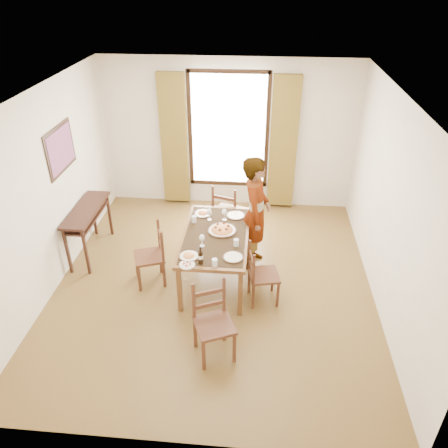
# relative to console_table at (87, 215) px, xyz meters

# --- Properties ---
(ground) EXTENTS (5.00, 5.00, 0.00)m
(ground) POSITION_rel_console_table_xyz_m (2.03, -0.60, -0.68)
(ground) COLOR #4B3517
(ground) RESTS_ON ground
(room_shell) EXTENTS (4.60, 5.10, 2.74)m
(room_shell) POSITION_rel_console_table_xyz_m (2.03, -0.47, 0.86)
(room_shell) COLOR white
(room_shell) RESTS_ON ground
(console_table) EXTENTS (0.38, 1.20, 0.80)m
(console_table) POSITION_rel_console_table_xyz_m (0.00, 0.00, 0.00)
(console_table) COLOR black
(console_table) RESTS_ON ground
(dining_table) EXTENTS (0.91, 1.64, 0.76)m
(dining_table) POSITION_rel_console_table_xyz_m (2.04, -0.47, 0.00)
(dining_table) COLOR brown
(dining_table) RESTS_ON ground
(chair_west) EXTENTS (0.52, 0.52, 0.92)m
(chair_west) POSITION_rel_console_table_xyz_m (1.14, -0.64, -0.25)
(chair_west) COLOR #532D1B
(chair_west) RESTS_ON ground
(chair_north) EXTENTS (0.56, 0.56, 1.00)m
(chair_north) POSITION_rel_console_table_xyz_m (2.12, 0.64, -0.22)
(chair_north) COLOR #532D1B
(chair_north) RESTS_ON ground
(chair_south) EXTENTS (0.56, 0.56, 0.96)m
(chair_south) POSITION_rel_console_table_xyz_m (2.16, -1.91, -0.24)
(chair_south) COLOR #532D1B
(chair_south) RESTS_ON ground
(chair_east) EXTENTS (0.46, 0.46, 0.88)m
(chair_east) POSITION_rel_console_table_xyz_m (2.70, -0.91, -0.28)
(chair_east) COLOR #532D1B
(chair_east) RESTS_ON ground
(man) EXTENTS (0.70, 0.52, 1.75)m
(man) POSITION_rel_console_table_xyz_m (2.58, -0.05, 0.19)
(man) COLOR gray
(man) RESTS_ON ground
(plate_sw) EXTENTS (0.27, 0.27, 0.05)m
(plate_sw) POSITION_rel_console_table_xyz_m (1.76, -1.05, 0.10)
(plate_sw) COLOR silver
(plate_sw) RESTS_ON dining_table
(plate_se) EXTENTS (0.27, 0.27, 0.05)m
(plate_se) POSITION_rel_console_table_xyz_m (2.33, -1.02, 0.10)
(plate_se) COLOR silver
(plate_se) RESTS_ON dining_table
(plate_nw) EXTENTS (0.27, 0.27, 0.05)m
(plate_nw) POSITION_rel_console_table_xyz_m (1.79, 0.07, 0.10)
(plate_nw) COLOR silver
(plate_nw) RESTS_ON dining_table
(plate_ne) EXTENTS (0.27, 0.27, 0.05)m
(plate_ne) POSITION_rel_console_table_xyz_m (2.29, 0.05, 0.10)
(plate_ne) COLOR silver
(plate_ne) RESTS_ON dining_table
(pasta_platter) EXTENTS (0.40, 0.40, 0.10)m
(pasta_platter) POSITION_rel_console_table_xyz_m (2.12, -0.39, 0.12)
(pasta_platter) COLOR #AF4916
(pasta_platter) RESTS_ON dining_table
(caprese_plate) EXTENTS (0.20, 0.20, 0.04)m
(caprese_plate) POSITION_rel_console_table_xyz_m (1.76, -1.23, 0.09)
(caprese_plate) COLOR silver
(caprese_plate) RESTS_ON dining_table
(wine_glass_a) EXTENTS (0.08, 0.08, 0.18)m
(wine_glass_a) POSITION_rel_console_table_xyz_m (1.89, -0.79, 0.16)
(wine_glass_a) COLOR white
(wine_glass_a) RESTS_ON dining_table
(wine_glass_b) EXTENTS (0.08, 0.08, 0.18)m
(wine_glass_b) POSITION_rel_console_table_xyz_m (2.13, -0.08, 0.16)
(wine_glass_b) COLOR white
(wine_glass_b) RESTS_ON dining_table
(wine_glass_c) EXTENTS (0.08, 0.08, 0.18)m
(wine_glass_c) POSITION_rel_console_table_xyz_m (1.91, -0.09, 0.16)
(wine_glass_c) COLOR white
(wine_glass_c) RESTS_ON dining_table
(tumbler_a) EXTENTS (0.07, 0.07, 0.10)m
(tumbler_a) POSITION_rel_console_table_xyz_m (2.35, -0.74, 0.12)
(tumbler_a) COLOR silver
(tumbler_a) RESTS_ON dining_table
(tumbler_b) EXTENTS (0.07, 0.07, 0.10)m
(tumbler_b) POSITION_rel_console_table_xyz_m (1.69, -0.18, 0.12)
(tumbler_b) COLOR silver
(tumbler_b) RESTS_ON dining_table
(tumbler_c) EXTENTS (0.07, 0.07, 0.10)m
(tumbler_c) POSITION_rel_console_table_xyz_m (2.11, -1.21, 0.12)
(tumbler_c) COLOR silver
(tumbler_c) RESTS_ON dining_table
(wine_bottle) EXTENTS (0.07, 0.07, 0.25)m
(wine_bottle) POSITION_rel_console_table_xyz_m (1.93, -1.17, 0.20)
(wine_bottle) COLOR black
(wine_bottle) RESTS_ON dining_table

